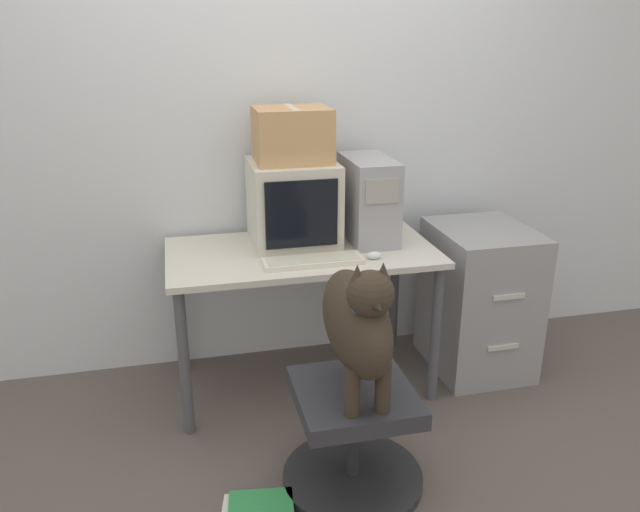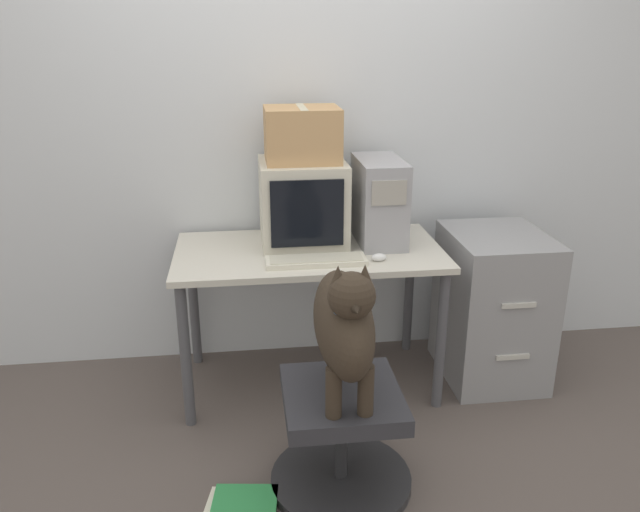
# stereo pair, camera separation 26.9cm
# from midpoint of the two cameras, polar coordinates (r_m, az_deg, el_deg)

# --- Properties ---
(ground_plane) EXTENTS (12.00, 12.00, 0.00)m
(ground_plane) POSITION_cam_midpoint_polar(r_m,az_deg,el_deg) (3.06, 2.39, -14.81)
(ground_plane) COLOR #564C47
(wall_back) EXTENTS (8.00, 0.05, 2.60)m
(wall_back) POSITION_cam_midpoint_polar(r_m,az_deg,el_deg) (3.28, 0.51, 12.22)
(wall_back) COLOR silver
(wall_back) RESTS_ON ground_plane
(desk) EXTENTS (1.29, 0.69, 0.74)m
(desk) POSITION_cam_midpoint_polar(r_m,az_deg,el_deg) (3.05, 1.51, -1.07)
(desk) COLOR beige
(desk) RESTS_ON ground_plane
(crt_monitor) EXTENTS (0.42, 0.42, 0.41)m
(crt_monitor) POSITION_cam_midpoint_polar(r_m,az_deg,el_deg) (3.07, 0.92, 4.91)
(crt_monitor) COLOR beige
(crt_monitor) RESTS_ON desk
(pc_tower) EXTENTS (0.22, 0.42, 0.41)m
(pc_tower) POSITION_cam_midpoint_polar(r_m,az_deg,el_deg) (3.11, 7.88, 5.00)
(pc_tower) COLOR #99999E
(pc_tower) RESTS_ON desk
(keyboard) EXTENTS (0.46, 0.14, 0.03)m
(keyboard) POSITION_cam_midpoint_polar(r_m,az_deg,el_deg) (2.84, 2.36, -0.47)
(keyboard) COLOR beige
(keyboard) RESTS_ON desk
(computer_mouse) EXTENTS (0.07, 0.04, 0.04)m
(computer_mouse) POSITION_cam_midpoint_polar(r_m,az_deg,el_deg) (2.89, 8.06, -0.17)
(computer_mouse) COLOR silver
(computer_mouse) RESTS_ON desk
(office_chair) EXTENTS (0.57, 0.57, 0.44)m
(office_chair) POSITION_cam_midpoint_polar(r_m,az_deg,el_deg) (2.58, 5.08, -16.31)
(office_chair) COLOR #262628
(office_chair) RESTS_ON ground_plane
(dog) EXTENTS (0.21, 0.59, 0.58)m
(dog) POSITION_cam_midpoint_polar(r_m,az_deg,el_deg) (2.29, 5.60, -6.13)
(dog) COLOR #33281E
(dog) RESTS_ON office_chair
(filing_cabinet) EXTENTS (0.48, 0.58, 0.78)m
(filing_cabinet) POSITION_cam_midpoint_polar(r_m,az_deg,el_deg) (3.40, 17.70, -4.44)
(filing_cabinet) COLOR gray
(filing_cabinet) RESTS_ON ground_plane
(cardboard_box) EXTENTS (0.35, 0.30, 0.26)m
(cardboard_box) POSITION_cam_midpoint_polar(r_m,az_deg,el_deg) (3.01, 0.95, 11.03)
(cardboard_box) COLOR tan
(cardboard_box) RESTS_ON crt_monitor
(book_stack_floor) EXTENTS (0.30, 0.24, 0.04)m
(book_stack_floor) POSITION_cam_midpoint_polar(r_m,az_deg,el_deg) (2.59, -4.05, -21.91)
(book_stack_floor) COLOR silver
(book_stack_floor) RESTS_ON ground_plane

